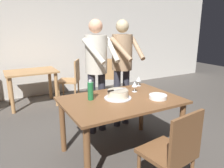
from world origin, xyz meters
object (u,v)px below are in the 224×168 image
object	(u,v)px
cake_on_platter	(118,94)
plate_stack	(158,97)
wine_glass_far	(139,79)
background_chair_2	(72,78)
water_bottle	(90,91)
background_table	(32,79)
main_dining_table	(121,107)
background_chair_0	(109,75)
wine_glass_near	(135,85)
person_standing_beside	(122,62)
person_cutting_cake	(97,64)
cake_knife	(113,90)
chair_near_side	(173,151)

from	to	relation	value
cake_on_platter	plate_stack	xyz separation A→B (m)	(0.43, -0.25, -0.03)
wine_glass_far	background_chair_2	bearing A→B (deg)	100.54
water_bottle	background_chair_2	xyz separation A→B (m)	(0.51, 2.25, -0.37)
plate_stack	wine_glass_far	world-z (taller)	wine_glass_far
plate_stack	background_table	bearing A→B (deg)	112.32
main_dining_table	background_table	size ratio (longest dim) A/B	1.42
plate_stack	background_chair_0	world-z (taller)	background_chair_0
wine_glass_near	background_chair_0	xyz separation A→B (m)	(0.74, 2.13, -0.36)
person_standing_beside	background_chair_0	bearing A→B (deg)	69.31
main_dining_table	person_cutting_cake	size ratio (longest dim) A/B	0.83
cake_knife	plate_stack	bearing A→B (deg)	-25.92
cake_knife	person_standing_beside	distance (m)	0.92
main_dining_table	background_chair_2	xyz separation A→B (m)	(0.17, 2.41, -0.15)
cake_on_platter	water_bottle	xyz separation A→B (m)	(-0.32, 0.12, 0.06)
wine_glass_far	water_bottle	bearing A→B (deg)	-164.86
person_standing_beside	main_dining_table	bearing A→B (deg)	-122.32
cake_on_platter	wine_glass_near	bearing A→B (deg)	20.94
background_chair_0	background_chair_2	distance (m)	0.89
water_bottle	background_chair_0	xyz separation A→B (m)	(1.40, 2.15, -0.37)
main_dining_table	wine_glass_far	distance (m)	0.71
person_standing_beside	background_chair_0	world-z (taller)	person_standing_beside
cake_knife	background_table	size ratio (longest dim) A/B	0.27
cake_knife	background_chair_0	size ratio (longest dim) A/B	0.30
cake_knife	wine_glass_near	bearing A→B (deg)	18.63
chair_near_side	background_table	distance (m)	3.37
wine_glass_far	chair_near_side	bearing A→B (deg)	-111.70
main_dining_table	wine_glass_near	xyz separation A→B (m)	(0.32, 0.17, 0.21)
water_bottle	chair_near_side	size ratio (longest dim) A/B	0.28
wine_glass_far	cake_on_platter	bearing A→B (deg)	-148.05
main_dining_table	person_cutting_cake	world-z (taller)	person_cutting_cake
cake_on_platter	wine_glass_near	size ratio (longest dim) A/B	2.36
cake_on_platter	cake_knife	bearing A→B (deg)	-173.20
wine_glass_far	background_chair_0	xyz separation A→B (m)	(0.51, 1.91, -0.36)
main_dining_table	chair_near_side	size ratio (longest dim) A/B	1.58
plate_stack	background_chair_2	distance (m)	2.65
cake_knife	background_chair_0	distance (m)	2.57
wine_glass_near	background_chair_0	world-z (taller)	background_chair_0
cake_on_platter	wine_glass_far	size ratio (longest dim) A/B	2.36
water_bottle	background_table	world-z (taller)	water_bottle
plate_stack	wine_glass_far	distance (m)	0.63
plate_stack	water_bottle	world-z (taller)	water_bottle
water_bottle	background_chair_2	bearing A→B (deg)	77.19
main_dining_table	background_chair_2	distance (m)	2.42
chair_near_side	background_chair_0	world-z (taller)	same
background_chair_0	water_bottle	bearing A→B (deg)	-123.02
cake_knife	plate_stack	distance (m)	0.56
cake_knife	water_bottle	world-z (taller)	water_bottle
water_bottle	chair_near_side	bearing A→B (deg)	-69.44
background_table	background_chair_0	distance (m)	1.74
chair_near_side	background_table	xyz separation A→B (m)	(-0.72, 3.29, 0.09)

